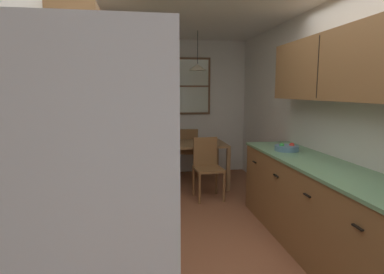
% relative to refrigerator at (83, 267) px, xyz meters
% --- Properties ---
extents(ground_plane, '(12.00, 12.00, 0.00)m').
position_rel_refrigerator_xyz_m(ground_plane, '(0.95, 2.21, -0.90)').
color(ground_plane, '#995B3D').
extents(wall_left, '(0.10, 9.00, 2.55)m').
position_rel_refrigerator_xyz_m(wall_left, '(-0.40, 2.21, 0.38)').
color(wall_left, white).
rests_on(wall_left, ground).
extents(wall_right, '(0.10, 9.00, 2.55)m').
position_rel_refrigerator_xyz_m(wall_right, '(2.30, 2.21, 0.38)').
color(wall_right, white).
rests_on(wall_right, ground).
extents(wall_back, '(4.40, 0.10, 2.55)m').
position_rel_refrigerator_xyz_m(wall_back, '(0.95, 4.86, 0.38)').
color(wall_back, white).
rests_on(wall_back, ground).
extents(refrigerator, '(0.73, 0.73, 1.79)m').
position_rel_refrigerator_xyz_m(refrigerator, '(0.00, 0.00, 0.00)').
color(refrigerator, silver).
rests_on(refrigerator, ground).
extents(stove_range, '(0.66, 0.66, 1.10)m').
position_rel_refrigerator_xyz_m(stove_range, '(-0.05, 0.72, -0.42)').
color(stove_range, black).
rests_on(stove_range, ground).
extents(microwave_over_range, '(0.39, 0.63, 0.35)m').
position_rel_refrigerator_xyz_m(microwave_over_range, '(-0.16, 0.72, 0.81)').
color(microwave_over_range, silver).
extents(counter_left, '(0.64, 1.94, 0.90)m').
position_rel_refrigerator_xyz_m(counter_left, '(-0.05, 2.01, -0.44)').
color(counter_left, olive).
rests_on(counter_left, ground).
extents(upper_cabinets_left, '(0.33, 2.02, 0.62)m').
position_rel_refrigerator_xyz_m(upper_cabinets_left, '(-0.19, 1.96, 0.96)').
color(upper_cabinets_left, olive).
extents(counter_right, '(0.64, 3.26, 0.90)m').
position_rel_refrigerator_xyz_m(counter_right, '(1.95, 1.20, -0.44)').
color(counter_right, olive).
rests_on(counter_right, ground).
extents(upper_cabinets_right, '(0.33, 2.94, 0.64)m').
position_rel_refrigerator_xyz_m(upper_cabinets_right, '(2.09, 1.15, 0.92)').
color(upper_cabinets_right, olive).
extents(dining_table, '(0.92, 0.84, 0.73)m').
position_rel_refrigerator_xyz_m(dining_table, '(1.15, 3.89, -0.27)').
color(dining_table, olive).
rests_on(dining_table, ground).
extents(dining_chair_near, '(0.43, 0.43, 0.90)m').
position_rel_refrigerator_xyz_m(dining_chair_near, '(1.19, 3.26, -0.40)').
color(dining_chair_near, olive).
rests_on(dining_chair_near, ground).
extents(dining_chair_far, '(0.44, 0.44, 0.90)m').
position_rel_refrigerator_xyz_m(dining_chair_far, '(1.07, 4.52, -0.40)').
color(dining_chair_far, olive).
rests_on(dining_chair_far, ground).
extents(pendant_light, '(0.29, 0.29, 0.62)m').
position_rel_refrigerator_xyz_m(pendant_light, '(1.15, 3.89, 1.08)').
color(pendant_light, black).
extents(back_window, '(0.82, 0.05, 1.08)m').
position_rel_refrigerator_xyz_m(back_window, '(1.14, 4.78, 0.79)').
color(back_window, brown).
extents(trash_bin, '(0.32, 0.32, 0.68)m').
position_rel_refrigerator_xyz_m(trash_bin, '(0.25, 3.23, -0.56)').
color(trash_bin, white).
rests_on(trash_bin, ground).
extents(storage_canister, '(0.12, 0.12, 0.17)m').
position_rel_refrigerator_xyz_m(storage_canister, '(-0.05, 1.24, 0.09)').
color(storage_canister, '#D84C19').
rests_on(storage_canister, counter_left).
extents(dish_towel, '(0.02, 0.16, 0.24)m').
position_rel_refrigerator_xyz_m(dish_towel, '(0.31, 0.88, -0.40)').
color(dish_towel, white).
extents(fruit_bowl, '(0.28, 0.28, 0.09)m').
position_rel_refrigerator_xyz_m(fruit_bowl, '(1.91, 2.17, 0.04)').
color(fruit_bowl, '#597F9E').
rests_on(fruit_bowl, counter_right).
extents(table_serving_bowl, '(0.20, 0.20, 0.06)m').
position_rel_refrigerator_xyz_m(table_serving_bowl, '(1.24, 3.85, -0.13)').
color(table_serving_bowl, silver).
rests_on(table_serving_bowl, dining_table).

